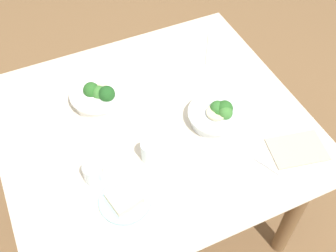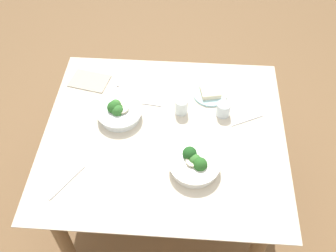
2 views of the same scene
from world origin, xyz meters
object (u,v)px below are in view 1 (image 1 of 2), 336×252
object	(u,v)px
water_glass_center	(150,151)
napkin_folded_upper	(297,149)
table_knife_left	(58,183)
bread_side_plate	(125,200)
table_knife_right	(208,48)
water_glass_side	(93,173)
broccoli_bowl_near	(99,96)
broccoli_bowl_far	(218,115)
fork_by_near_bowl	(266,166)
fork_by_far_bowl	(194,151)

from	to	relation	value
water_glass_center	napkin_folded_upper	xyz separation A→B (m)	(-0.52, 0.20, -0.04)
water_glass_center	table_knife_left	world-z (taller)	water_glass_center
bread_side_plate	table_knife_right	size ratio (longest dim) A/B	0.84
water_glass_side	napkin_folded_upper	xyz separation A→B (m)	(-0.74, 0.20, -0.03)
bread_side_plate	broccoli_bowl_near	bearing A→B (deg)	-98.65
broccoli_bowl_near	water_glass_side	xyz separation A→B (m)	(0.14, 0.35, 0.00)
water_glass_center	broccoli_bowl_far	bearing A→B (deg)	-169.87
broccoli_bowl_near	fork_by_near_bowl	distance (m)	0.72
broccoli_bowl_near	table_knife_right	bearing A→B (deg)	-168.63
napkin_folded_upper	fork_by_near_bowl	bearing A→B (deg)	5.03
water_glass_center	table_knife_left	size ratio (longest dim) A/B	0.46
fork_by_near_bowl	table_knife_left	size ratio (longest dim) A/B	0.54
water_glass_side	table_knife_right	xyz separation A→B (m)	(-0.71, -0.47, -0.04)
fork_by_near_bowl	napkin_folded_upper	world-z (taller)	napkin_folded_upper
water_glass_center	napkin_folded_upper	world-z (taller)	water_glass_center
water_glass_side	fork_by_near_bowl	distance (m)	0.63
broccoli_bowl_near	table_knife_right	distance (m)	0.58
water_glass_center	fork_by_far_bowl	bearing A→B (deg)	165.55
fork_by_far_bowl	table_knife_right	size ratio (longest dim) A/B	0.48
bread_side_plate	table_knife_left	bearing A→B (deg)	-41.73
water_glass_center	napkin_folded_upper	size ratio (longest dim) A/B	0.41
broccoli_bowl_far	fork_by_near_bowl	size ratio (longest dim) A/B	2.30
broccoli_bowl_near	broccoli_bowl_far	bearing A→B (deg)	143.16
bread_side_plate	table_knife_left	size ratio (longest dim) A/B	0.98
water_glass_center	table_knife_right	bearing A→B (deg)	-136.69
bread_side_plate	table_knife_left	distance (m)	0.26
bread_side_plate	fork_by_far_bowl	xyz separation A→B (m)	(-0.32, -0.09, -0.01)
water_glass_side	table_knife_right	size ratio (longest dim) A/B	0.35
broccoli_bowl_far	water_glass_side	world-z (taller)	broccoli_bowl_far
fork_by_far_bowl	napkin_folded_upper	size ratio (longest dim) A/B	0.50
fork_by_far_bowl	fork_by_near_bowl	distance (m)	0.27
table_knife_right	fork_by_near_bowl	bearing A→B (deg)	-157.95
broccoli_bowl_near	water_glass_center	size ratio (longest dim) A/B	2.79
water_glass_center	fork_by_far_bowl	xyz separation A→B (m)	(-0.16, 0.04, -0.04)
bread_side_plate	fork_by_near_bowl	size ratio (longest dim) A/B	1.82
table_knife_right	broccoli_bowl_far	bearing A→B (deg)	-171.35
bread_side_plate	water_glass_side	bearing A→B (deg)	-64.06
broccoli_bowl_near	table_knife_left	size ratio (longest dim) A/B	1.27
broccoli_bowl_near	water_glass_center	xyz separation A→B (m)	(-0.08, 0.35, 0.01)
broccoli_bowl_far	bread_side_plate	world-z (taller)	broccoli_bowl_far
fork_by_near_bowl	napkin_folded_upper	xyz separation A→B (m)	(-0.15, -0.01, 0.00)
bread_side_plate	water_glass_center	size ratio (longest dim) A/B	2.14
broccoli_bowl_near	bread_side_plate	world-z (taller)	broccoli_bowl_near
broccoli_bowl_near	bread_side_plate	distance (m)	0.49
water_glass_side	fork_by_near_bowl	world-z (taller)	water_glass_side
bread_side_plate	table_knife_left	xyz separation A→B (m)	(0.19, -0.17, -0.01)
broccoli_bowl_near	water_glass_side	world-z (taller)	broccoli_bowl_near
fork_by_far_bowl	table_knife_right	xyz separation A→B (m)	(-0.33, -0.51, -0.00)
broccoli_bowl_far	broccoli_bowl_near	bearing A→B (deg)	-36.84
water_glass_side	broccoli_bowl_far	bearing A→B (deg)	-173.95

